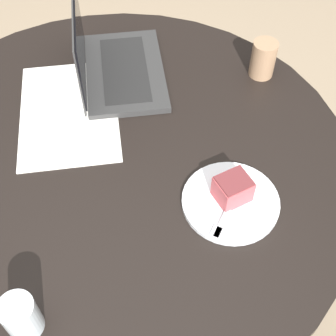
# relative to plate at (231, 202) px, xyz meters

# --- Properties ---
(ground_plane) EXTENTS (12.00, 12.00, 0.00)m
(ground_plane) POSITION_rel_plate_xyz_m (-0.14, -0.28, -0.77)
(ground_plane) COLOR gray
(dining_table) EXTENTS (1.18, 1.18, 0.76)m
(dining_table) POSITION_rel_plate_xyz_m (-0.14, -0.28, -0.16)
(dining_table) COLOR black
(dining_table) RESTS_ON ground_plane
(paper_document) EXTENTS (0.41, 0.30, 0.00)m
(paper_document) POSITION_rel_plate_xyz_m (-0.29, -0.40, -0.00)
(paper_document) COLOR white
(paper_document) RESTS_ON dining_table
(plate) EXTENTS (0.22, 0.22, 0.01)m
(plate) POSITION_rel_plate_xyz_m (0.00, 0.00, 0.00)
(plate) COLOR silver
(plate) RESTS_ON dining_table
(cake_slice) EXTENTS (0.09, 0.09, 0.06)m
(cake_slice) POSITION_rel_plate_xyz_m (-0.01, 0.00, 0.04)
(cake_slice) COLOR #B74C51
(cake_slice) RESTS_ON plate
(fork) EXTENTS (0.16, 0.09, 0.00)m
(fork) POSITION_rel_plate_xyz_m (0.04, -0.01, 0.01)
(fork) COLOR silver
(fork) RESTS_ON plate
(coffee_glass) EXTENTS (0.07, 0.07, 0.10)m
(coffee_glass) POSITION_rel_plate_xyz_m (-0.44, 0.12, 0.05)
(coffee_glass) COLOR #997556
(coffee_glass) RESTS_ON dining_table
(water_glass) EXTENTS (0.07, 0.07, 0.09)m
(water_glass) POSITION_rel_plate_xyz_m (0.27, -0.40, 0.04)
(water_glass) COLOR silver
(water_glass) RESTS_ON dining_table
(laptop) EXTENTS (0.36, 0.27, 0.22)m
(laptop) POSITION_rel_plate_xyz_m (-0.43, -0.29, 0.03)
(laptop) COLOR #2D2D2D
(laptop) RESTS_ON dining_table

